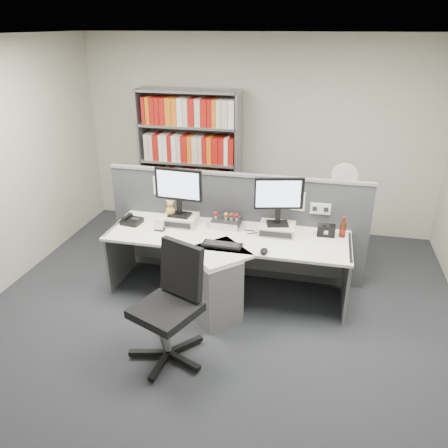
% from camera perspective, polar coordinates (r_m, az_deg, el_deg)
% --- Properties ---
extents(ground, '(5.50, 5.50, 0.00)m').
position_cam_1_polar(ground, '(4.49, -1.91, -14.19)').
color(ground, '#2D2F34').
rests_on(ground, ground).
extents(room_shell, '(5.04, 5.54, 2.72)m').
position_cam_1_polar(room_shell, '(3.65, -2.30, 8.39)').
color(room_shell, '#B7B5A3').
rests_on(room_shell, ground).
extents(partition, '(3.00, 0.08, 1.27)m').
position_cam_1_polar(partition, '(5.19, 1.53, -0.08)').
color(partition, '#41434A').
rests_on(partition, ground).
extents(desk, '(2.60, 1.20, 0.72)m').
position_cam_1_polar(desk, '(4.71, -0.15, -5.42)').
color(desk, white).
rests_on(desk, ground).
extents(monitor_riser_left, '(0.38, 0.31, 0.10)m').
position_cam_1_polar(monitor_riser_left, '(5.04, -5.68, 0.55)').
color(monitor_riser_left, beige).
rests_on(monitor_riser_left, desk).
extents(monitor_riser_right, '(0.38, 0.31, 0.10)m').
position_cam_1_polar(monitor_riser_right, '(4.83, 6.82, -0.62)').
color(monitor_riser_right, beige).
rests_on(monitor_riser_right, desk).
extents(monitor_left, '(0.54, 0.19, 0.55)m').
position_cam_1_polar(monitor_left, '(4.90, -5.86, 4.58)').
color(monitor_left, black).
rests_on(monitor_left, monitor_riser_left).
extents(monitor_right, '(0.51, 0.21, 0.53)m').
position_cam_1_polar(monitor_right, '(4.69, 7.03, 3.42)').
color(monitor_right, black).
rests_on(monitor_right, monitor_riser_right).
extents(desktop_pc, '(0.31, 0.27, 0.08)m').
position_cam_1_polar(desktop_pc, '(4.98, 0.29, 0.24)').
color(desktop_pc, black).
rests_on(desktop_pc, desk).
extents(figurines, '(0.29, 0.05, 0.09)m').
position_cam_1_polar(figurines, '(4.92, 0.43, 1.13)').
color(figurines, beige).
rests_on(figurines, desktop_pc).
extents(keyboard, '(0.41, 0.17, 0.03)m').
position_cam_1_polar(keyboard, '(4.53, -0.25, -2.69)').
color(keyboard, black).
rests_on(keyboard, desk).
extents(mouse, '(0.08, 0.12, 0.05)m').
position_cam_1_polar(mouse, '(4.41, 5.15, -3.48)').
color(mouse, black).
rests_on(mouse, desk).
extents(desk_phone, '(0.23, 0.22, 0.09)m').
position_cam_1_polar(desk_phone, '(5.14, -11.78, 0.42)').
color(desk_phone, black).
rests_on(desk_phone, desk).
extents(desk_calendar, '(0.11, 0.08, 0.13)m').
position_cam_1_polar(desk_calendar, '(4.91, -8.28, -0.22)').
color(desk_calendar, black).
rests_on(desk_calendar, desk).
extents(plush_toy, '(0.11, 0.11, 0.18)m').
position_cam_1_polar(plush_toy, '(5.01, -6.88, 1.95)').
color(plush_toy, gold).
rests_on(plush_toy, monitor_riser_left).
extents(speaker, '(0.19, 0.10, 0.12)m').
position_cam_1_polar(speaker, '(4.85, 12.96, -0.81)').
color(speaker, black).
rests_on(speaker, desk).
extents(cola_bottle, '(0.07, 0.07, 0.23)m').
position_cam_1_polar(cola_bottle, '(4.86, 14.97, -0.67)').
color(cola_bottle, '#3F190A').
rests_on(cola_bottle, desk).
extents(shelving_unit, '(1.41, 0.40, 2.00)m').
position_cam_1_polar(shelving_unit, '(6.37, -4.33, 7.70)').
color(shelving_unit, gray).
rests_on(shelving_unit, ground).
extents(filing_cabinet, '(0.45, 0.61, 0.70)m').
position_cam_1_polar(filing_cabinet, '(5.92, 14.38, -0.87)').
color(filing_cabinet, gray).
rests_on(filing_cabinet, ground).
extents(desk_fan, '(0.33, 0.20, 0.56)m').
position_cam_1_polar(desk_fan, '(5.66, 15.11, 5.54)').
color(desk_fan, white).
rests_on(desk_fan, filing_cabinet).
extents(office_chair, '(0.70, 0.71, 1.06)m').
position_cam_1_polar(office_chair, '(3.99, -6.70, -9.77)').
color(office_chair, silver).
rests_on(office_chair, ground).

